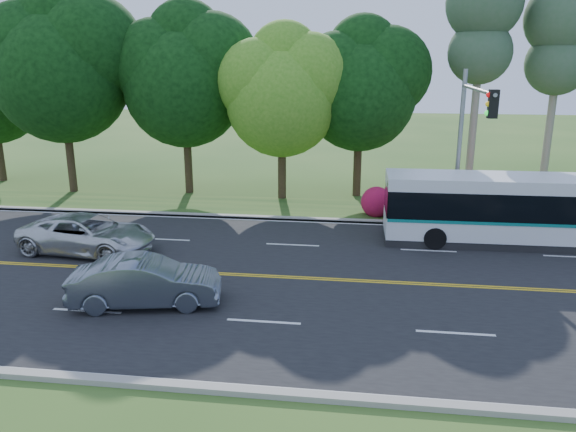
# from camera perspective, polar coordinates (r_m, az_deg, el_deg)

# --- Properties ---
(ground) EXTENTS (120.00, 120.00, 0.00)m
(ground) POSITION_cam_1_polar(r_m,az_deg,el_deg) (19.92, 0.67, -6.31)
(ground) COLOR #294F1A
(ground) RESTS_ON ground
(road) EXTENTS (60.00, 14.00, 0.02)m
(road) POSITION_cam_1_polar(r_m,az_deg,el_deg) (19.92, 0.67, -6.29)
(road) COLOR black
(road) RESTS_ON ground
(curb_north) EXTENTS (60.00, 0.30, 0.15)m
(curb_north) POSITION_cam_1_polar(r_m,az_deg,el_deg) (26.62, 2.50, -0.34)
(curb_north) COLOR gray
(curb_north) RESTS_ON ground
(curb_south) EXTENTS (60.00, 0.30, 0.15)m
(curb_south) POSITION_cam_1_polar(r_m,az_deg,el_deg) (13.61, -3.07, -17.45)
(curb_south) COLOR gray
(curb_south) RESTS_ON ground
(grass_verge) EXTENTS (60.00, 4.00, 0.10)m
(grass_verge) POSITION_cam_1_polar(r_m,az_deg,el_deg) (28.40, 2.83, 0.66)
(grass_verge) COLOR #294F1A
(grass_verge) RESTS_ON ground
(lane_markings) EXTENTS (57.60, 13.82, 0.00)m
(lane_markings) POSITION_cam_1_polar(r_m,az_deg,el_deg) (19.92, 0.40, -6.24)
(lane_markings) COLOR gold
(lane_markings) RESTS_ON road
(tree_row) EXTENTS (44.70, 9.10, 13.84)m
(tree_row) POSITION_cam_1_polar(r_m,az_deg,el_deg) (31.30, -6.26, 14.41)
(tree_row) COLOR #2F1F15
(tree_row) RESTS_ON ground
(bougainvillea_hedge) EXTENTS (9.50, 2.25, 1.50)m
(bougainvillea_hedge) POSITION_cam_1_polar(r_m,az_deg,el_deg) (27.78, 17.63, 0.98)
(bougainvillea_hedge) COLOR #A60D41
(bougainvillea_hedge) RESTS_ON ground
(traffic_signal) EXTENTS (0.42, 6.10, 7.00)m
(traffic_signal) POSITION_cam_1_polar(r_m,az_deg,el_deg) (24.27, 17.89, 8.41)
(traffic_signal) COLOR gray
(traffic_signal) RESTS_ON ground
(transit_bus) EXTENTS (10.91, 2.52, 2.85)m
(transit_bus) POSITION_cam_1_polar(r_m,az_deg,el_deg) (24.85, 22.45, 0.48)
(transit_bus) COLOR silver
(transit_bus) RESTS_ON road
(sedan) EXTENTS (4.85, 2.51, 1.52)m
(sedan) POSITION_cam_1_polar(r_m,az_deg,el_deg) (18.13, -14.27, -6.50)
(sedan) COLOR slate
(sedan) RESTS_ON road
(suv) EXTENTS (5.58, 3.04, 1.48)m
(suv) POSITION_cam_1_polar(r_m,az_deg,el_deg) (23.57, -19.70, -1.73)
(suv) COLOR silver
(suv) RESTS_ON road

